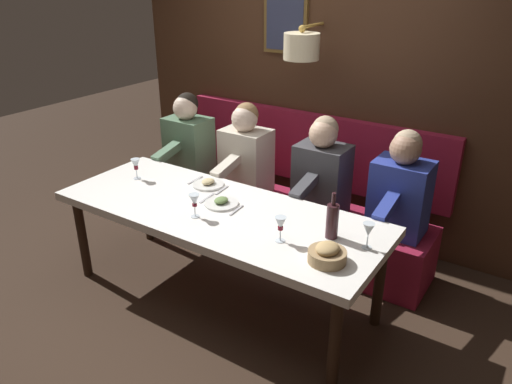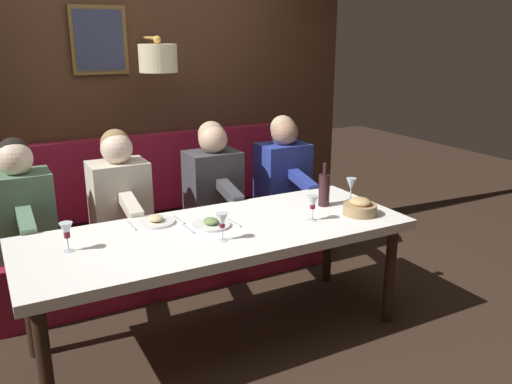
{
  "view_description": "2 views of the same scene",
  "coord_description": "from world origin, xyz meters",
  "px_view_note": "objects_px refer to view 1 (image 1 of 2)",
  "views": [
    {
      "loc": [
        -2.38,
        -1.88,
        2.25
      ],
      "look_at": [
        0.05,
        -0.28,
        0.92
      ],
      "focal_mm": 34.39,
      "sensor_mm": 36.0,
      "label": 1
    },
    {
      "loc": [
        -2.73,
        1.21,
        1.87
      ],
      "look_at": [
        0.05,
        -0.28,
        0.92
      ],
      "focal_mm": 36.99,
      "sensor_mm": 36.0,
      "label": 2
    }
  ],
  "objects_px": {
    "diner_near": "(322,169)",
    "wine_glass_2": "(136,165)",
    "wine_bottle": "(332,221)",
    "wine_glass_1": "(281,224)",
    "diner_nearest": "(401,187)",
    "bread_bowl": "(327,254)",
    "wine_glass_0": "(368,231)",
    "dining_table": "(218,217)",
    "diner_middle": "(246,152)",
    "wine_glass_3": "(194,201)",
    "diner_far": "(188,139)"
  },
  "relations": [
    {
      "from": "wine_bottle",
      "to": "wine_glass_2",
      "type": "bearing_deg",
      "value": 89.94
    },
    {
      "from": "diner_middle",
      "to": "wine_glass_0",
      "type": "bearing_deg",
      "value": -119.52
    },
    {
      "from": "diner_near",
      "to": "wine_bottle",
      "type": "distance_m",
      "value": 0.93
    },
    {
      "from": "diner_near",
      "to": "wine_glass_2",
      "type": "distance_m",
      "value": 1.46
    },
    {
      "from": "dining_table",
      "to": "wine_glass_1",
      "type": "distance_m",
      "value": 0.63
    },
    {
      "from": "dining_table",
      "to": "diner_middle",
      "type": "xyz_separation_m",
      "value": [
        0.88,
        0.37,
        0.14
      ]
    },
    {
      "from": "dining_table",
      "to": "wine_glass_0",
      "type": "height_order",
      "value": "wine_glass_0"
    },
    {
      "from": "diner_near",
      "to": "wine_glass_1",
      "type": "distance_m",
      "value": 1.05
    },
    {
      "from": "diner_nearest",
      "to": "wine_glass_1",
      "type": "relative_size",
      "value": 4.82
    },
    {
      "from": "wine_bottle",
      "to": "wine_glass_3",
      "type": "bearing_deg",
      "value": 105.85
    },
    {
      "from": "wine_glass_1",
      "to": "wine_glass_3",
      "type": "relative_size",
      "value": 1.0
    },
    {
      "from": "bread_bowl",
      "to": "wine_glass_2",
      "type": "bearing_deg",
      "value": 81.47
    },
    {
      "from": "diner_far",
      "to": "wine_glass_0",
      "type": "distance_m",
      "value": 2.22
    },
    {
      "from": "wine_glass_1",
      "to": "wine_glass_2",
      "type": "height_order",
      "value": "same"
    },
    {
      "from": "diner_nearest",
      "to": "diner_far",
      "type": "bearing_deg",
      "value": 90.0
    },
    {
      "from": "wine_glass_0",
      "to": "wine_glass_2",
      "type": "relative_size",
      "value": 1.0
    },
    {
      "from": "wine_glass_3",
      "to": "bread_bowl",
      "type": "bearing_deg",
      "value": -90.91
    },
    {
      "from": "diner_nearest",
      "to": "bread_bowl",
      "type": "relative_size",
      "value": 3.6
    },
    {
      "from": "wine_glass_2",
      "to": "diner_nearest",
      "type": "bearing_deg",
      "value": -66.36
    },
    {
      "from": "wine_glass_0",
      "to": "wine_glass_3",
      "type": "height_order",
      "value": "same"
    },
    {
      "from": "wine_glass_0",
      "to": "wine_glass_1",
      "type": "xyz_separation_m",
      "value": [
        -0.21,
        0.47,
        -0.0
      ]
    },
    {
      "from": "diner_middle",
      "to": "wine_glass_2",
      "type": "bearing_deg",
      "value": 148.93
    },
    {
      "from": "diner_far",
      "to": "wine_glass_0",
      "type": "height_order",
      "value": "diner_far"
    },
    {
      "from": "wine_glass_0",
      "to": "diner_middle",
      "type": "bearing_deg",
      "value": 60.48
    },
    {
      "from": "diner_near",
      "to": "wine_glass_3",
      "type": "distance_m",
      "value": 1.13
    },
    {
      "from": "diner_near",
      "to": "wine_bottle",
      "type": "bearing_deg",
      "value": -149.89
    },
    {
      "from": "diner_far",
      "to": "wine_glass_2",
      "type": "xyz_separation_m",
      "value": [
        -0.81,
        -0.16,
        0.04
      ]
    },
    {
      "from": "diner_middle",
      "to": "wine_glass_3",
      "type": "xyz_separation_m",
      "value": [
        -1.06,
        -0.32,
        0.04
      ]
    },
    {
      "from": "dining_table",
      "to": "wine_bottle",
      "type": "relative_size",
      "value": 7.83
    },
    {
      "from": "diner_nearest",
      "to": "diner_near",
      "type": "relative_size",
      "value": 1.0
    },
    {
      "from": "diner_far",
      "to": "wine_glass_3",
      "type": "height_order",
      "value": "diner_far"
    },
    {
      "from": "wine_glass_2",
      "to": "bread_bowl",
      "type": "xyz_separation_m",
      "value": [
        -0.27,
        -1.78,
        -0.07
      ]
    },
    {
      "from": "wine_glass_1",
      "to": "wine_glass_0",
      "type": "bearing_deg",
      "value": -65.41
    },
    {
      "from": "diner_nearest",
      "to": "wine_glass_0",
      "type": "bearing_deg",
      "value": -175.14
    },
    {
      "from": "diner_near",
      "to": "wine_bottle",
      "type": "relative_size",
      "value": 2.64
    },
    {
      "from": "dining_table",
      "to": "diner_middle",
      "type": "bearing_deg",
      "value": 22.79
    },
    {
      "from": "dining_table",
      "to": "wine_glass_1",
      "type": "bearing_deg",
      "value": -103.44
    },
    {
      "from": "wine_glass_1",
      "to": "wine_glass_2",
      "type": "bearing_deg",
      "value": 81.49
    },
    {
      "from": "wine_glass_1",
      "to": "wine_bottle",
      "type": "bearing_deg",
      "value": -48.18
    },
    {
      "from": "dining_table",
      "to": "wine_glass_2",
      "type": "distance_m",
      "value": 0.88
    },
    {
      "from": "dining_table",
      "to": "wine_glass_0",
      "type": "relative_size",
      "value": 14.32
    },
    {
      "from": "diner_near",
      "to": "wine_glass_2",
      "type": "relative_size",
      "value": 4.82
    },
    {
      "from": "dining_table",
      "to": "diner_middle",
      "type": "distance_m",
      "value": 0.97
    },
    {
      "from": "diner_middle",
      "to": "wine_glass_2",
      "type": "height_order",
      "value": "diner_middle"
    },
    {
      "from": "diner_near",
      "to": "wine_glass_0",
      "type": "bearing_deg",
      "value": -139.08
    },
    {
      "from": "diner_near",
      "to": "wine_glass_0",
      "type": "distance_m",
      "value": 1.07
    },
    {
      "from": "wine_glass_0",
      "to": "dining_table",
      "type": "bearing_deg",
      "value": 94.09
    },
    {
      "from": "diner_near",
      "to": "wine_glass_1",
      "type": "height_order",
      "value": "diner_near"
    },
    {
      "from": "wine_glass_2",
      "to": "wine_bottle",
      "type": "relative_size",
      "value": 0.55
    },
    {
      "from": "diner_far",
      "to": "wine_glass_1",
      "type": "height_order",
      "value": "diner_far"
    }
  ]
}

